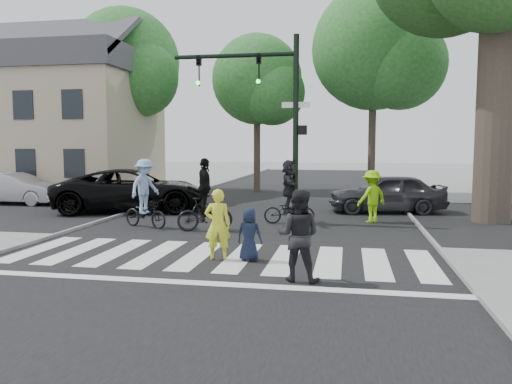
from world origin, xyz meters
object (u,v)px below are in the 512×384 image
at_px(cyclist_left, 145,198).
at_px(cyclist_right, 289,195).
at_px(pedestrian_adult, 298,235).
at_px(car_silver, 16,189).
at_px(pedestrian_woman, 218,225).
at_px(car_suv, 133,190).
at_px(traffic_signal, 270,102).
at_px(cyclist_mid, 205,201).
at_px(car_grey, 387,193).
at_px(pedestrian_child, 249,235).

xyz_separation_m(cyclist_left, cyclist_right, (4.25, 1.54, 0.01)).
xyz_separation_m(pedestrian_adult, car_silver, (-13.02, 9.82, -0.20)).
distance_m(pedestrian_woman, cyclist_left, 4.97).
relative_size(pedestrian_woman, car_suv, 0.27).
height_order(pedestrian_woman, cyclist_left, cyclist_left).
relative_size(traffic_signal, cyclist_mid, 2.79).
bearing_deg(pedestrian_adult, pedestrian_woman, -30.03).
relative_size(car_suv, car_grey, 1.36).
relative_size(cyclist_right, car_silver, 0.51).
relative_size(pedestrian_woman, car_silver, 0.39).
relative_size(pedestrian_child, cyclist_right, 0.57).
distance_m(traffic_signal, car_suv, 6.53).
xyz_separation_m(pedestrian_woman, cyclist_mid, (-1.32, 3.52, 0.09)).
xyz_separation_m(traffic_signal, pedestrian_woman, (-0.29, -5.50, -3.11)).
distance_m(pedestrian_adult, car_suv, 11.14).
distance_m(cyclist_left, car_suv, 3.93).
bearing_deg(cyclist_right, pedestrian_child, -92.82).
bearing_deg(cyclist_left, traffic_signal, 26.23).
relative_size(cyclist_left, car_grey, 0.49).
relative_size(pedestrian_child, cyclist_left, 0.56).
bearing_deg(pedestrian_woman, car_grey, -128.92).
bearing_deg(pedestrian_adult, cyclist_left, -38.55).
height_order(cyclist_right, car_suv, cyclist_right).
bearing_deg(cyclist_mid, car_suv, 136.99).
bearing_deg(pedestrian_child, pedestrian_adult, 139.27).
bearing_deg(cyclist_right, car_suv, 163.14).
distance_m(pedestrian_woman, cyclist_mid, 3.76).
relative_size(cyclist_left, cyclist_right, 1.02).
relative_size(pedestrian_child, car_suv, 0.20).
xyz_separation_m(pedestrian_child, pedestrian_adult, (1.21, -1.41, 0.28)).
height_order(traffic_signal, car_suv, traffic_signal).
relative_size(pedestrian_woman, cyclist_right, 0.77).
bearing_deg(cyclist_left, pedestrian_adult, -44.68).
height_order(car_suv, car_silver, car_suv).
height_order(cyclist_mid, car_suv, cyclist_mid).
bearing_deg(cyclist_left, cyclist_mid, -6.32).
distance_m(cyclist_left, car_grey, 8.94).
bearing_deg(traffic_signal, car_silver, 165.61).
xyz_separation_m(pedestrian_woman, pedestrian_child, (0.71, 0.01, -0.20)).
xyz_separation_m(cyclist_right, car_silver, (-12.07, 3.14, -0.25)).
bearing_deg(pedestrian_child, traffic_signal, -76.90).
bearing_deg(pedestrian_woman, cyclist_mid, -82.07).
distance_m(pedestrian_child, car_silver, 14.50).
bearing_deg(pedestrian_child, car_silver, -26.72).
xyz_separation_m(cyclist_left, car_grey, (7.51, 4.84, -0.18)).
height_order(cyclist_mid, car_silver, cyclist_mid).
distance_m(traffic_signal, cyclist_left, 4.98).
bearing_deg(car_silver, pedestrian_child, -125.41).
height_order(traffic_signal, car_silver, traffic_signal).
bearing_deg(car_suv, car_grey, -97.98).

